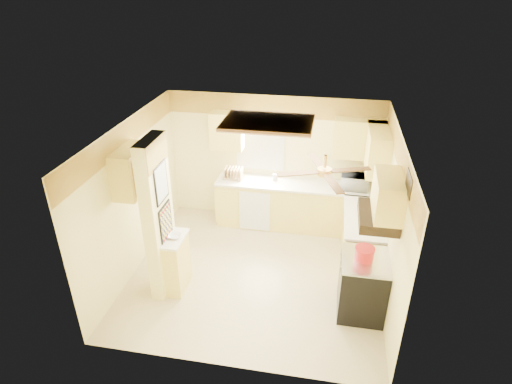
% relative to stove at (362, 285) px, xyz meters
% --- Properties ---
extents(floor, '(4.00, 4.00, 0.00)m').
position_rel_stove_xyz_m(floor, '(-1.67, 0.55, -0.46)').
color(floor, beige).
rests_on(floor, ground).
extents(ceiling, '(4.00, 4.00, 0.00)m').
position_rel_stove_xyz_m(ceiling, '(-1.67, 0.55, 2.04)').
color(ceiling, white).
rests_on(ceiling, wall_back).
extents(wall_back, '(4.00, 0.00, 4.00)m').
position_rel_stove_xyz_m(wall_back, '(-1.67, 2.45, 0.79)').
color(wall_back, '#FDEF9B').
rests_on(wall_back, floor).
extents(wall_front, '(4.00, 0.00, 4.00)m').
position_rel_stove_xyz_m(wall_front, '(-1.67, -1.35, 0.79)').
color(wall_front, '#FDEF9B').
rests_on(wall_front, floor).
extents(wall_left, '(0.00, 3.80, 3.80)m').
position_rel_stove_xyz_m(wall_left, '(-3.67, 0.55, 0.79)').
color(wall_left, '#FDEF9B').
rests_on(wall_left, floor).
extents(wall_right, '(0.00, 3.80, 3.80)m').
position_rel_stove_xyz_m(wall_right, '(0.33, 0.55, 0.79)').
color(wall_right, '#FDEF9B').
rests_on(wall_right, floor).
extents(wallpaper_border, '(4.00, 0.02, 0.40)m').
position_rel_stove_xyz_m(wallpaper_border, '(-1.67, 2.43, 1.84)').
color(wallpaper_border, '#FFDC4B').
rests_on(wallpaper_border, wall_back).
extents(partition_column, '(0.20, 0.70, 2.50)m').
position_rel_stove_xyz_m(partition_column, '(-3.02, 0.00, 0.79)').
color(partition_column, '#FDEF9B').
rests_on(partition_column, floor).
extents(partition_ledge, '(0.25, 0.55, 0.90)m').
position_rel_stove_xyz_m(partition_ledge, '(-2.80, 0.00, -0.01)').
color(partition_ledge, '#F1D55F').
rests_on(partition_ledge, floor).
extents(ledge_top, '(0.28, 0.58, 0.04)m').
position_rel_stove_xyz_m(ledge_top, '(-2.80, 0.00, 0.46)').
color(ledge_top, white).
rests_on(ledge_top, partition_ledge).
extents(lower_cabinets_back, '(3.00, 0.60, 0.90)m').
position_rel_stove_xyz_m(lower_cabinets_back, '(-1.17, 2.15, -0.01)').
color(lower_cabinets_back, '#F1D55F').
rests_on(lower_cabinets_back, floor).
extents(lower_cabinets_right, '(0.60, 1.40, 0.90)m').
position_rel_stove_xyz_m(lower_cabinets_right, '(0.03, 1.15, -0.01)').
color(lower_cabinets_right, '#F1D55F').
rests_on(lower_cabinets_right, floor).
extents(countertop_back, '(3.04, 0.64, 0.04)m').
position_rel_stove_xyz_m(countertop_back, '(-1.17, 2.14, 0.46)').
color(countertop_back, white).
rests_on(countertop_back, lower_cabinets_back).
extents(countertop_right, '(0.64, 1.44, 0.04)m').
position_rel_stove_xyz_m(countertop_right, '(0.02, 1.15, 0.46)').
color(countertop_right, white).
rests_on(countertop_right, lower_cabinets_right).
extents(dishwasher_panel, '(0.58, 0.02, 0.80)m').
position_rel_stove_xyz_m(dishwasher_panel, '(-1.92, 1.84, -0.03)').
color(dishwasher_panel, white).
rests_on(dishwasher_panel, lower_cabinets_back).
extents(window, '(0.92, 0.02, 1.02)m').
position_rel_stove_xyz_m(window, '(-1.92, 2.44, 1.09)').
color(window, white).
rests_on(window, wall_back).
extents(upper_cab_back_left, '(0.60, 0.35, 0.70)m').
position_rel_stove_xyz_m(upper_cab_back_left, '(-2.52, 2.27, 1.39)').
color(upper_cab_back_left, '#F1D55F').
rests_on(upper_cab_back_left, wall_back).
extents(upper_cab_back_right, '(0.90, 0.35, 0.70)m').
position_rel_stove_xyz_m(upper_cab_back_right, '(-0.12, 2.27, 1.39)').
color(upper_cab_back_right, '#F1D55F').
rests_on(upper_cab_back_right, wall_back).
extents(upper_cab_right, '(0.35, 1.00, 0.70)m').
position_rel_stove_xyz_m(upper_cab_right, '(0.16, 1.80, 1.39)').
color(upper_cab_right, '#F1D55F').
rests_on(upper_cab_right, wall_right).
extents(upper_cab_left_wall, '(0.35, 0.75, 0.70)m').
position_rel_stove_xyz_m(upper_cab_left_wall, '(-3.49, 0.30, 1.39)').
color(upper_cab_left_wall, '#F1D55F').
rests_on(upper_cab_left_wall, wall_left).
extents(upper_cab_over_stove, '(0.35, 0.76, 0.52)m').
position_rel_stove_xyz_m(upper_cab_over_stove, '(0.16, 0.00, 1.49)').
color(upper_cab_over_stove, '#F1D55F').
rests_on(upper_cab_over_stove, wall_right).
extents(stove, '(0.68, 0.77, 0.92)m').
position_rel_stove_xyz_m(stove, '(0.00, 0.00, 0.00)').
color(stove, black).
rests_on(stove, floor).
extents(range_hood, '(0.50, 0.76, 0.14)m').
position_rel_stove_xyz_m(range_hood, '(0.07, 0.00, 1.16)').
color(range_hood, black).
rests_on(range_hood, upper_cab_over_stove).
extents(poster_menu, '(0.02, 0.42, 0.57)m').
position_rel_stove_xyz_m(poster_menu, '(-2.91, 0.00, 1.39)').
color(poster_menu, black).
rests_on(poster_menu, partition_column).
extents(poster_nashville, '(0.02, 0.42, 0.57)m').
position_rel_stove_xyz_m(poster_nashville, '(-2.91, 0.00, 0.74)').
color(poster_nashville, black).
rests_on(poster_nashville, partition_column).
extents(ceiling_light_panel, '(1.35, 0.95, 0.06)m').
position_rel_stove_xyz_m(ceiling_light_panel, '(-1.57, 1.05, 2.00)').
color(ceiling_light_panel, brown).
rests_on(ceiling_light_panel, ceiling).
extents(ceiling_fan, '(1.15, 1.15, 0.26)m').
position_rel_stove_xyz_m(ceiling_fan, '(-0.67, -0.15, 1.83)').
color(ceiling_fan, gold).
rests_on(ceiling_fan, ceiling).
extents(vent_grate, '(0.02, 0.40, 0.25)m').
position_rel_stove_xyz_m(vent_grate, '(0.31, -0.35, 1.84)').
color(vent_grate, black).
rests_on(vent_grate, wall_right).
extents(microwave, '(0.51, 0.36, 0.27)m').
position_rel_stove_xyz_m(microwave, '(-0.13, 2.12, 0.62)').
color(microwave, white).
rests_on(microwave, countertop_back).
extents(bowl, '(0.21, 0.21, 0.05)m').
position_rel_stove_xyz_m(bowl, '(-2.79, 0.01, 0.50)').
color(bowl, white).
rests_on(bowl, ledge_top).
extents(dutch_oven, '(0.28, 0.28, 0.19)m').
position_rel_stove_xyz_m(dutch_oven, '(-0.03, 0.01, 0.55)').
color(dutch_oven, red).
rests_on(dutch_oven, stove).
extents(kettle, '(0.15, 0.15, 0.22)m').
position_rel_stove_xyz_m(kettle, '(0.01, 0.78, 0.58)').
color(kettle, silver).
rests_on(kettle, countertop_right).
extents(dish_rack, '(0.38, 0.29, 0.21)m').
position_rel_stove_xyz_m(dish_rack, '(-2.39, 2.16, 0.55)').
color(dish_rack, tan).
rests_on(dish_rack, countertop_back).
extents(utensil_crock, '(0.10, 0.10, 0.19)m').
position_rel_stove_xyz_m(utensil_crock, '(-1.59, 2.22, 0.54)').
color(utensil_crock, white).
rests_on(utensil_crock, countertop_back).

